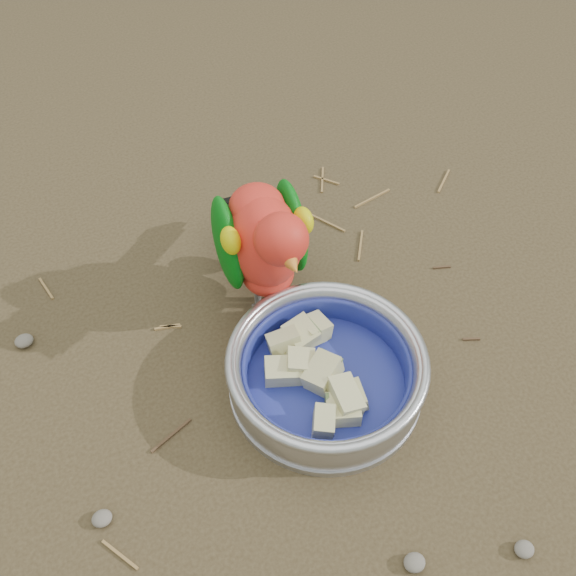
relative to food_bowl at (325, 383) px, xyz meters
name	(u,v)px	position (x,y,z in m)	size (l,w,h in m)	color
ground	(368,435)	(0.02, -0.07, -0.01)	(60.00, 60.00, 0.00)	#453823
food_bowl	(325,383)	(0.00, 0.00, 0.00)	(0.22, 0.22, 0.02)	#B2B2BA
bowl_wall	(326,369)	(0.00, 0.00, 0.03)	(0.22, 0.22, 0.04)	#B2B2BA
fruit_wedges	(326,372)	(0.00, 0.00, 0.02)	(0.13, 0.13, 0.03)	#C7C285
lory_parrot	(265,250)	(-0.01, 0.15, 0.09)	(0.11, 0.23, 0.19)	red
ground_debris	(377,403)	(0.05, -0.04, -0.01)	(0.90, 0.80, 0.01)	olive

